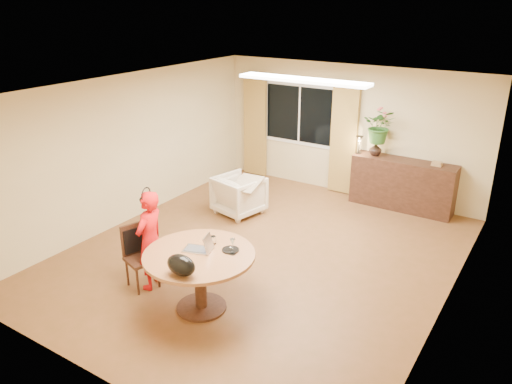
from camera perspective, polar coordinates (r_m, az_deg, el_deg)
floor at (r=7.93m, az=0.71°, el=-7.15°), size 6.50×6.50×0.00m
ceiling at (r=7.06m, az=0.81°, el=11.71°), size 6.50×6.50×0.00m
wall_back at (r=10.18m, az=10.53°, el=6.92°), size 5.50×0.00×5.50m
wall_left at (r=9.08m, az=-14.21°, el=4.83°), size 0.00×6.50×6.50m
wall_right at (r=6.49m, az=21.89°, el=-2.82°), size 0.00×6.50×6.50m
window at (r=10.57m, az=5.00°, el=8.84°), size 1.70×0.03×1.30m
curtain_left at (r=11.10m, az=-0.09°, el=7.64°), size 0.55×0.08×2.25m
curtain_right at (r=10.16m, az=10.00°, el=6.00°), size 0.55×0.08×2.25m
ceiling_panel at (r=8.10m, az=5.40°, el=12.63°), size 2.20×0.35×0.05m
dining_table at (r=6.39m, az=-6.46°, el=-8.35°), size 1.41×1.41×0.80m
dining_chair at (r=7.09m, az=-12.96°, el=-7.33°), size 0.53×0.51×0.90m
child at (r=6.96m, az=-12.01°, el=-5.41°), size 0.56×0.40×1.42m
laptop at (r=6.34m, az=-6.81°, el=-5.67°), size 0.40×0.32×0.23m
tumbler at (r=6.50m, az=-4.92°, el=-5.50°), size 0.09×0.09×0.11m
wine_glass at (r=6.21m, az=-2.69°, el=-6.24°), size 0.09×0.09×0.21m
pot_lid at (r=6.34m, az=-2.93°, el=-6.56°), size 0.24×0.24×0.04m
handbag at (r=5.83m, az=-8.56°, el=-8.27°), size 0.42×0.29×0.25m
armchair at (r=9.25m, az=-1.93°, el=-0.33°), size 0.94×0.95×0.73m
throw at (r=8.92m, az=-1.02°, el=1.45°), size 0.49×0.58×0.03m
sideboard at (r=9.83m, az=16.38°, el=0.83°), size 1.92×0.47×0.96m
vase at (r=9.80m, az=13.49°, el=4.79°), size 0.24×0.24×0.25m
bouquet at (r=9.67m, az=14.01°, el=7.31°), size 0.69×0.63×0.66m
book_stack at (r=9.54m, az=19.97°, el=3.06°), size 0.20×0.16×0.08m
desk_lamp at (r=9.84m, az=11.70°, el=5.35°), size 0.19×0.19×0.36m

